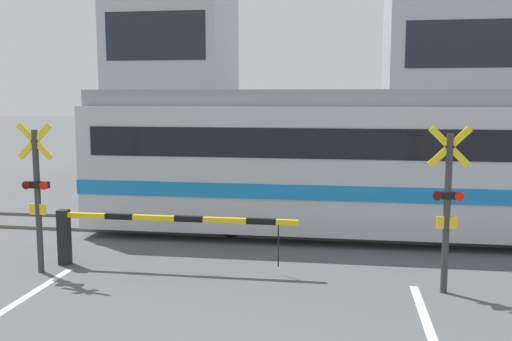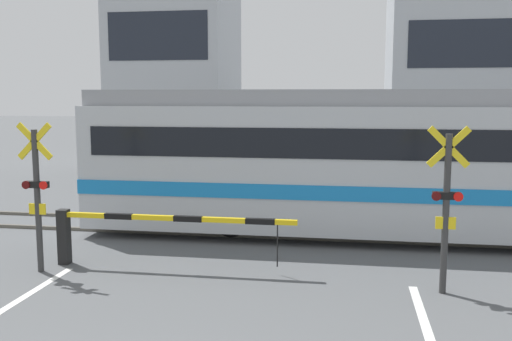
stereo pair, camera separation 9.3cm
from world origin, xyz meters
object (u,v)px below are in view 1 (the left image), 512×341
object	(u,v)px
crossing_barrier_far	(349,183)
crossing_barrier_near	(129,227)
pedestrian	(332,163)
crossing_signal_left	(37,191)
crossing_signal_right	(447,202)
commuter_train	(477,160)

from	to	relation	value
crossing_barrier_far	crossing_barrier_near	bearing A→B (deg)	-124.21
pedestrian	crossing_signal_left	bearing A→B (deg)	-115.61
pedestrian	crossing_signal_right	bearing A→B (deg)	-78.92
crossing_signal_right	crossing_barrier_near	bearing A→B (deg)	174.60
crossing_signal_left	commuter_train	bearing A→B (deg)	24.51
crossing_barrier_near	crossing_signal_left	world-z (taller)	crossing_signal_left
crossing_barrier_near	crossing_signal_left	bearing A→B (deg)	-160.53
crossing_barrier_far	pedestrian	size ratio (longest dim) A/B	2.99
commuter_train	crossing_barrier_near	bearing A→B (deg)	-154.44
crossing_signal_left	crossing_signal_right	world-z (taller)	same
commuter_train	pedestrian	size ratio (longest dim) A/B	11.54
crossing_barrier_far	pedestrian	bearing A→B (deg)	98.10
commuter_train	crossing_signal_right	distance (m)	4.07
pedestrian	crossing_barrier_near	bearing A→B (deg)	-109.53
crossing_signal_left	pedestrian	size ratio (longest dim) A/B	1.79
crossing_barrier_near	crossing_barrier_far	bearing A→B (deg)	55.79
crossing_barrier_near	crossing_barrier_far	size ratio (longest dim) A/B	1.00
crossing_signal_right	crossing_barrier_far	bearing A→B (deg)	102.84
crossing_barrier_near	pedestrian	world-z (taller)	pedestrian
crossing_signal_right	pedestrian	world-z (taller)	crossing_signal_right
commuter_train	crossing_signal_left	distance (m)	9.29
commuter_train	pedestrian	xyz separation A→B (m)	(-3.36, 6.76, -0.92)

